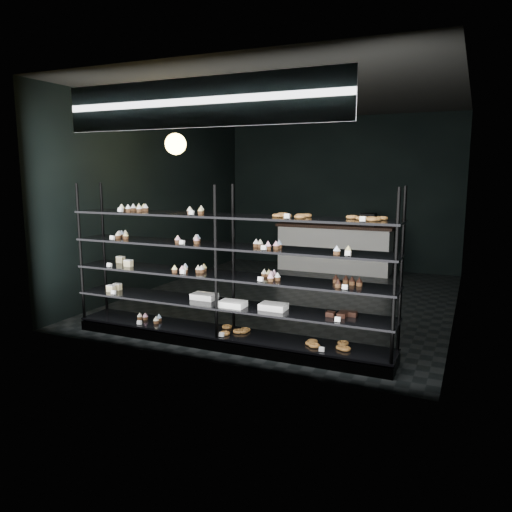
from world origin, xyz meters
TOP-DOWN VIEW (x-y plane):
  - room at (0.00, 0.00)m, footprint 5.01×6.01m
  - display_shelf at (0.03, -2.45)m, footprint 4.00×0.50m
  - signage at (0.00, -2.93)m, footprint 3.30×0.05m
  - pendant_lamp at (-1.37, -1.23)m, footprint 0.30×0.30m
  - service_counter at (0.05, 2.50)m, footprint 2.39×0.65m

SIDE VIEW (x-z plane):
  - service_counter at x=0.05m, z-range -0.11..1.12m
  - display_shelf at x=0.03m, z-range -0.33..1.58m
  - room at x=0.00m, z-range 0.00..3.20m
  - pendant_lamp at x=-1.37m, z-range 2.01..2.89m
  - signage at x=0.00m, z-range 2.50..3.00m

